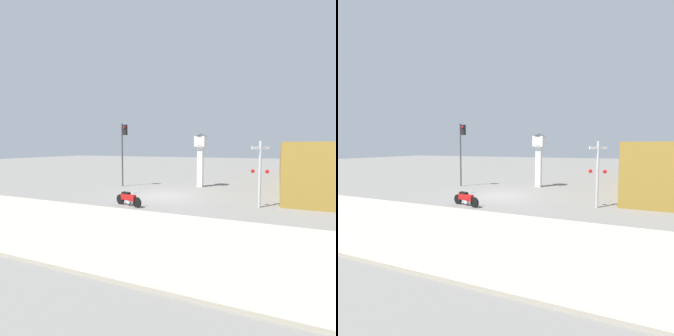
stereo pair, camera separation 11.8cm
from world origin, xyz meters
TOP-DOWN VIEW (x-y plane):
  - ground_plane at (0.00, 0.00)m, footprint 120.00×120.00m
  - sidewalk_strip at (0.00, -7.38)m, footprint 36.00×6.00m
  - motorcycle at (-0.69, -3.38)m, footprint 1.79×0.65m
  - clock_tower at (0.97, 4.64)m, footprint 0.97×0.97m
  - freight_train at (8.17, 11.38)m, footprint 2.80×24.27m
  - traffic_light at (-4.70, 2.51)m, footprint 0.50×0.35m
  - railroad_crossing_signal at (5.77, -1.06)m, footprint 0.90×0.82m

SIDE VIEW (x-z plane):
  - ground_plane at x=0.00m, z-range 0.00..0.00m
  - sidewalk_strip at x=0.00m, z-range 0.00..0.10m
  - motorcycle at x=-0.69m, z-range -0.02..0.80m
  - freight_train at x=8.17m, z-range 0.00..3.40m
  - railroad_crossing_signal at x=5.77m, z-range 0.17..3.61m
  - clock_tower at x=0.97m, z-range 0.68..4.86m
  - traffic_light at x=-4.70m, z-range 0.89..5.86m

